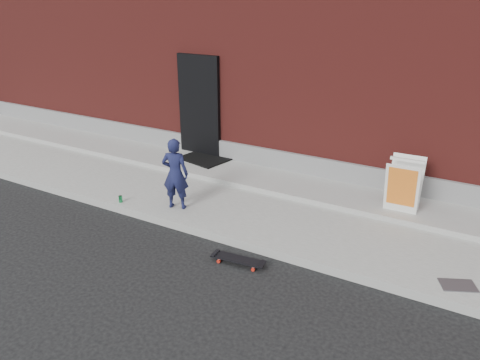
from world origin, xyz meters
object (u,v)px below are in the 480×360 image
Objects in this scene: child at (175,174)px; skateboard at (238,260)px; soda_can at (121,199)px; pizza_sign at (404,185)px.

child reaches higher than skateboard.
skateboard is 6.58× the size of soda_can.
pizza_sign is 7.46× the size of soda_can.
child reaches higher than soda_can.
child is 4.00m from pizza_sign.
soda_can is at bearing 0.17° from child.
pizza_sign is 5.12m from soda_can.
soda_can is (-4.67, -2.05, -0.51)m from pizza_sign.
skateboard is 0.88× the size of pizza_sign.
soda_can reaches higher than skateboard.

